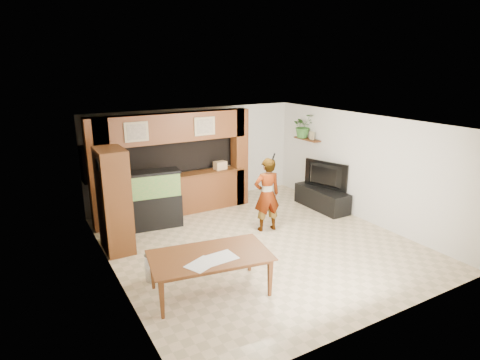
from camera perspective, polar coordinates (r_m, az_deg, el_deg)
floor at (r=8.81m, az=2.50°, el=-8.87°), size 6.50×6.50×0.00m
ceiling at (r=8.06m, az=2.73°, el=8.12°), size 6.50×6.50×0.00m
wall_back at (r=11.13m, az=-6.40°, el=3.50°), size 6.00×0.00×6.00m
wall_left at (r=7.27m, az=-17.85°, el=-4.17°), size 0.00×6.50×6.50m
wall_right at (r=10.21m, az=16.98°, el=1.73°), size 0.00×6.50×6.50m
partition at (r=10.23m, az=-9.89°, el=2.30°), size 4.20×0.99×2.60m
wall_clock at (r=8.05m, az=-19.54°, el=2.10°), size 0.05×0.25×0.25m
wall_shelf at (r=11.42m, az=9.53°, el=5.75°), size 0.25×0.90×0.04m
pantry_cabinet at (r=8.48m, az=-17.49°, el=-2.84°), size 0.54×0.88×2.15m
trash_can at (r=7.46m, az=-12.34°, el=-12.07°), size 0.27×0.27×0.49m
aquarium at (r=9.57m, az=-12.13°, el=-2.80°), size 1.24×0.46×1.37m
tv_stand at (r=10.94m, az=11.56°, el=-2.58°), size 0.59×1.61×0.54m
television at (r=10.75m, az=11.75°, el=0.60°), size 0.53×1.25×0.72m
photo_frame at (r=11.25m, az=10.18°, el=6.24°), size 0.03×0.17×0.22m
potted_plant at (r=11.47m, az=8.97°, el=7.62°), size 0.62×0.54×0.67m
person at (r=9.16m, az=3.85°, el=-2.10°), size 0.69×0.51×1.72m
microphone at (r=8.81m, az=4.80°, el=3.32°), size 0.04×0.11×0.18m
dining_table at (r=6.89m, az=-4.15°, el=-13.27°), size 2.14×1.41×0.70m
newspaper_a at (r=6.47m, az=-5.44°, el=-11.83°), size 0.59×0.52×0.01m
newspaper_b at (r=6.64m, az=-2.86°, el=-10.98°), size 0.55×0.42×0.01m
counter_box at (r=10.61m, az=-2.85°, el=2.09°), size 0.34×0.25×0.21m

